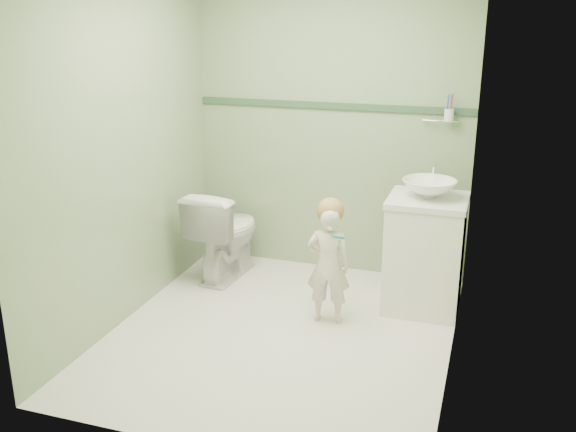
% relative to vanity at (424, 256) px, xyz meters
% --- Properties ---
extents(ground, '(2.50, 2.50, 0.00)m').
position_rel_vanity_xyz_m(ground, '(-0.84, -0.70, -0.40)').
color(ground, white).
rests_on(ground, ground).
extents(room_shell, '(2.50, 2.54, 2.40)m').
position_rel_vanity_xyz_m(room_shell, '(-0.84, -0.70, 0.80)').
color(room_shell, '#8AA777').
rests_on(room_shell, ground).
extents(trim_stripe, '(2.20, 0.02, 0.05)m').
position_rel_vanity_xyz_m(trim_stripe, '(-0.84, 0.54, 0.95)').
color(trim_stripe, '#325438').
rests_on(trim_stripe, room_shell).
extents(vanity, '(0.52, 0.50, 0.80)m').
position_rel_vanity_xyz_m(vanity, '(0.00, 0.00, 0.00)').
color(vanity, white).
rests_on(vanity, ground).
extents(counter, '(0.54, 0.52, 0.04)m').
position_rel_vanity_xyz_m(counter, '(0.00, 0.00, 0.41)').
color(counter, white).
rests_on(counter, vanity).
extents(basin, '(0.37, 0.37, 0.13)m').
position_rel_vanity_xyz_m(basin, '(0.00, 0.00, 0.49)').
color(basin, white).
rests_on(basin, counter).
extents(faucet, '(0.03, 0.13, 0.18)m').
position_rel_vanity_xyz_m(faucet, '(0.00, 0.19, 0.57)').
color(faucet, silver).
rests_on(faucet, counter).
extents(cup_holder, '(0.26, 0.07, 0.21)m').
position_rel_vanity_xyz_m(cup_holder, '(0.05, 0.48, 0.93)').
color(cup_holder, silver).
rests_on(cup_holder, room_shell).
extents(toilet, '(0.47, 0.75, 0.73)m').
position_rel_vanity_xyz_m(toilet, '(-1.58, 0.10, -0.03)').
color(toilet, white).
rests_on(toilet, ground).
extents(toddler, '(0.32, 0.23, 0.83)m').
position_rel_vanity_xyz_m(toddler, '(-0.60, -0.42, 0.01)').
color(toddler, beige).
rests_on(toddler, ground).
extents(hair_cap, '(0.18, 0.18, 0.18)m').
position_rel_vanity_xyz_m(hair_cap, '(-0.60, -0.39, 0.39)').
color(hair_cap, '#AB7E46').
rests_on(hair_cap, toddler).
extents(teal_toothbrush, '(0.11, 0.14, 0.08)m').
position_rel_vanity_xyz_m(teal_toothbrush, '(-0.51, -0.53, 0.27)').
color(teal_toothbrush, '#0D9089').
rests_on(teal_toothbrush, toddler).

